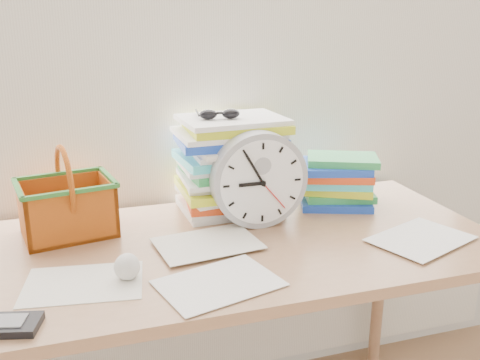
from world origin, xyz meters
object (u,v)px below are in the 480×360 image
object	(u,v)px
desk	(240,265)
clock	(259,180)
paper_stack	(231,165)
basket	(66,192)
book_stack	(337,180)

from	to	relation	value
desk	clock	xyz separation A→B (m)	(0.08, 0.09, 0.21)
desk	paper_stack	size ratio (longest dim) A/B	4.19
desk	clock	world-z (taller)	clock
paper_stack	clock	bearing A→B (deg)	-75.00
basket	desk	bearing A→B (deg)	-33.22
clock	book_stack	bearing A→B (deg)	18.16
book_stack	basket	distance (m)	0.83
desk	paper_stack	bearing A→B (deg)	79.39
desk	clock	distance (m)	0.24
book_stack	paper_stack	bearing A→B (deg)	172.14
paper_stack	clock	xyz separation A→B (m)	(0.04, -0.15, -0.01)
clock	book_stack	xyz separation A→B (m)	(0.30, 0.10, -0.06)
basket	clock	bearing A→B (deg)	-21.12
desk	clock	size ratio (longest dim) A/B	5.04
clock	book_stack	distance (m)	0.32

